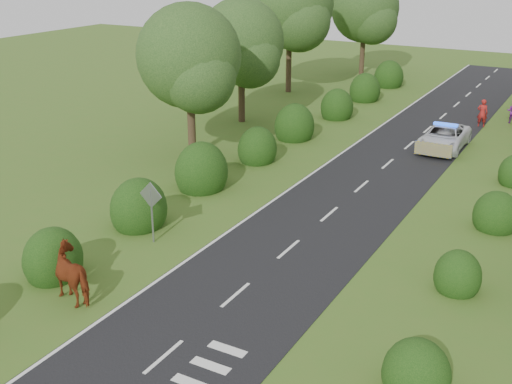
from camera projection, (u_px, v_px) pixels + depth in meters
The scene contains 13 objects.
ground at pixel (236, 295), 21.60m from camera, with size 120.00×120.00×0.00m, color #496522.
road at pixel (382, 169), 33.82m from camera, with size 6.00×70.00×0.02m, color black.
road_markings at pixel (338, 175), 32.85m from camera, with size 4.96×70.00×0.01m.
hedgerow_left at pixel (243, 154), 33.83m from camera, with size 2.75×50.41×3.00m.
hedgerow_right at pixel (501, 207), 27.53m from camera, with size 2.10×45.78×2.10m.
tree_left_a at pixel (191, 61), 33.80m from camera, with size 5.74×5.60×8.38m.
tree_left_b at pixel (243, 46), 41.11m from camera, with size 5.74×5.60×8.07m.
tree_left_c at pixel (292, 9), 49.36m from camera, with size 6.97×6.80×10.22m.
tree_left_d at pixel (367, 11), 56.72m from camera, with size 6.15×6.00×8.89m.
road_sign at pixel (151, 203), 24.92m from camera, with size 1.06×0.08×2.53m.
cow at pixel (77, 277), 21.17m from camera, with size 1.17×2.21×1.57m, color maroon.
police_van at pixel (444, 137), 37.04m from camera, with size 2.29×4.99×1.52m.
pedestrian_red at pixel (482, 113), 41.52m from camera, with size 0.66×0.44×1.82m, color #A11C1A.
Camera 1 is at (9.84, -16.17, 10.98)m, focal length 45.00 mm.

